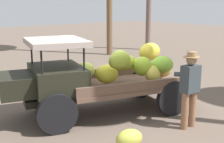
# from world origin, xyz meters

# --- Properties ---
(ground_plane) EXTENTS (60.00, 60.00, 0.00)m
(ground_plane) POSITION_xyz_m (0.00, 0.00, 0.00)
(ground_plane) COLOR brown
(truck) EXTENTS (4.66, 2.76, 1.86)m
(truck) POSITION_xyz_m (0.65, 0.06, 0.93)
(truck) COLOR black
(truck) RESTS_ON ground
(farmer) EXTENTS (0.53, 0.46, 1.66)m
(farmer) POSITION_xyz_m (-0.38, 1.99, 0.94)
(farmer) COLOR #8F6146
(farmer) RESTS_ON ground
(wooden_crate) EXTENTS (0.64, 0.66, 0.40)m
(wooden_crate) POSITION_xyz_m (-1.75, 0.88, 0.20)
(wooden_crate) COLOR brown
(wooden_crate) RESTS_ON ground
(loose_banana_bunch) EXTENTS (0.60, 0.45, 0.37)m
(loose_banana_bunch) POSITION_xyz_m (1.26, 1.89, 0.18)
(loose_banana_bunch) COLOR gold
(loose_banana_bunch) RESTS_ON ground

